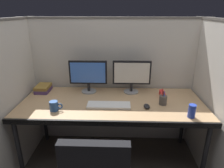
{
  "coord_description": "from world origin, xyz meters",
  "views": [
    {
      "loc": [
        0.07,
        -1.57,
        1.64
      ],
      "look_at": [
        0.0,
        0.35,
        0.92
      ],
      "focal_mm": 31.67,
      "sensor_mm": 36.0,
      "label": 1
    }
  ],
  "objects": [
    {
      "name": "red_stapler",
      "position": [
        0.55,
        0.45,
        0.77
      ],
      "size": [
        0.04,
        0.15,
        0.06
      ],
      "primitive_type": "cube",
      "color": "red",
      "rests_on": "desk"
    },
    {
      "name": "soda_can",
      "position": [
        0.72,
        0.01,
        0.8
      ],
      "size": [
        0.07,
        0.07,
        0.12
      ],
      "primitive_type": "cylinder",
      "color": "#263FB2",
      "rests_on": "desk"
    },
    {
      "name": "computer_mouse",
      "position": [
        0.35,
        0.18,
        0.76
      ],
      "size": [
        0.06,
        0.1,
        0.04
      ],
      "color": "black",
      "rests_on": "desk"
    },
    {
      "name": "coffee_mug",
      "position": [
        -0.54,
        0.09,
        0.79
      ],
      "size": [
        0.13,
        0.08,
        0.09
      ],
      "color": "#264C8C",
      "rests_on": "desk"
    },
    {
      "name": "pen_cup",
      "position": [
        0.52,
        0.26,
        0.79
      ],
      "size": [
        0.08,
        0.08,
        0.17
      ],
      "color": "#4C4742",
      "rests_on": "desk"
    },
    {
      "name": "cubicle_partition_left",
      "position": [
        -0.99,
        0.2,
        0.79
      ],
      "size": [
        0.06,
        1.41,
        1.57
      ],
      "color": "beige",
      "rests_on": "ground"
    },
    {
      "name": "monitor_right",
      "position": [
        0.22,
        0.57,
        0.96
      ],
      "size": [
        0.43,
        0.17,
        0.37
      ],
      "color": "gray",
      "rests_on": "desk"
    },
    {
      "name": "book_stack",
      "position": [
        -0.82,
        0.55,
        0.78
      ],
      "size": [
        0.15,
        0.21,
        0.08
      ],
      "color": "#4C3366",
      "rests_on": "desk"
    },
    {
      "name": "monitor_left",
      "position": [
        -0.28,
        0.56,
        0.96
      ],
      "size": [
        0.43,
        0.17,
        0.37
      ],
      "color": "gray",
      "rests_on": "desk"
    },
    {
      "name": "cubicle_partition_right",
      "position": [
        0.99,
        0.2,
        0.79
      ],
      "size": [
        0.06,
        1.41,
        1.57
      ],
      "color": "beige",
      "rests_on": "ground"
    },
    {
      "name": "keyboard_main",
      "position": [
        -0.03,
        0.2,
        0.75
      ],
      "size": [
        0.43,
        0.15,
        0.02
      ],
      "primitive_type": "cube",
      "color": "silver",
      "rests_on": "desk"
    },
    {
      "name": "cubicle_partition_rear",
      "position": [
        0.0,
        0.74,
        0.79
      ],
      "size": [
        2.21,
        0.06,
        1.57
      ],
      "color": "beige",
      "rests_on": "ground"
    },
    {
      "name": "desk",
      "position": [
        0.0,
        0.29,
        0.69
      ],
      "size": [
        1.9,
        0.8,
        0.74
      ],
      "color": "tan",
      "rests_on": "ground"
    }
  ]
}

